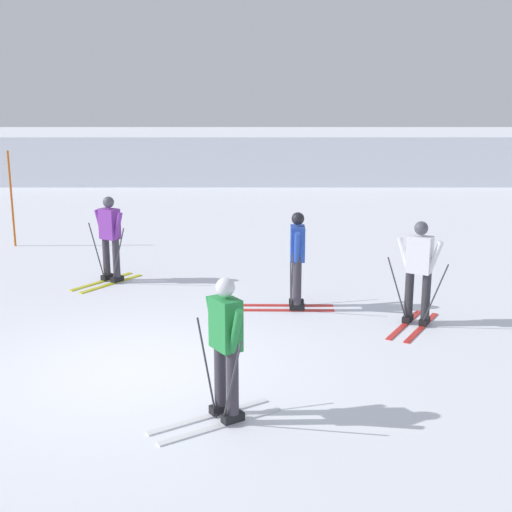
{
  "coord_description": "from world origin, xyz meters",
  "views": [
    {
      "loc": [
        1.69,
        -8.86,
        3.77
      ],
      "look_at": [
        1.72,
        2.96,
        0.9
      ],
      "focal_mm": 48.79,
      "sensor_mm": 36.0,
      "label": 1
    }
  ],
  "objects_px": {
    "skier_green": "(224,345)",
    "trail_marker_pole": "(10,199)",
    "skier_purple": "(108,237)",
    "skier_white": "(417,270)",
    "skier_blue": "(295,258)"
  },
  "relations": [
    {
      "from": "skier_purple",
      "to": "skier_green",
      "type": "xyz_separation_m",
      "value": [
        2.53,
        -5.91,
        -0.0
      ]
    },
    {
      "from": "skier_purple",
      "to": "trail_marker_pole",
      "type": "bearing_deg",
      "value": 133.22
    },
    {
      "from": "skier_green",
      "to": "skier_blue",
      "type": "bearing_deg",
      "value": 75.81
    },
    {
      "from": "skier_purple",
      "to": "skier_white",
      "type": "distance_m",
      "value": 6.07
    },
    {
      "from": "skier_green",
      "to": "skier_blue",
      "type": "height_order",
      "value": "same"
    },
    {
      "from": "skier_white",
      "to": "trail_marker_pole",
      "type": "relative_size",
      "value": 0.74
    },
    {
      "from": "skier_blue",
      "to": "trail_marker_pole",
      "type": "distance_m",
      "value": 8.24
    },
    {
      "from": "skier_purple",
      "to": "skier_blue",
      "type": "bearing_deg",
      "value": -25.92
    },
    {
      "from": "skier_blue",
      "to": "skier_green",
      "type": "bearing_deg",
      "value": -104.19
    },
    {
      "from": "skier_purple",
      "to": "skier_green",
      "type": "height_order",
      "value": "same"
    },
    {
      "from": "skier_purple",
      "to": "skier_white",
      "type": "xyz_separation_m",
      "value": [
        5.5,
        -2.57,
        -0.0
      ]
    },
    {
      "from": "skier_purple",
      "to": "skier_green",
      "type": "distance_m",
      "value": 6.43
    },
    {
      "from": "skier_green",
      "to": "trail_marker_pole",
      "type": "height_order",
      "value": "trail_marker_pole"
    },
    {
      "from": "skier_green",
      "to": "skier_white",
      "type": "relative_size",
      "value": 1.0
    },
    {
      "from": "trail_marker_pole",
      "to": "skier_white",
      "type": "bearing_deg",
      "value": -34.17
    }
  ]
}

